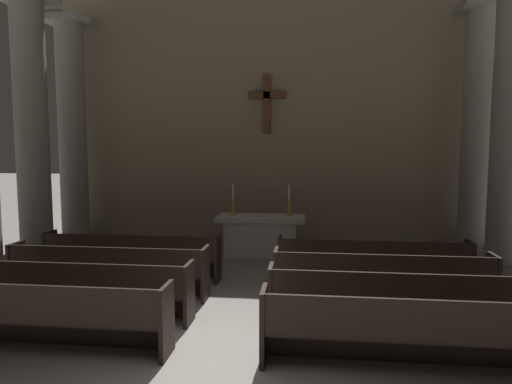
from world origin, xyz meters
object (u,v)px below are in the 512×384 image
(pew_right_row_2, at_px, (394,302))
(pew_left_row_2, at_px, (77,290))
(column_right_third, at_px, (510,132))
(candlestick_right, at_px, (289,206))
(pew_right_row_3, at_px, (382,280))
(pew_right_row_1, at_px, (412,332))
(pew_left_row_1, at_px, (35,315))
(column_right_fourth, at_px, (477,135))
(column_left_third, at_px, (32,134))
(altar, at_px, (261,234))
(pew_right_row_4, at_px, (373,263))
(pew_left_row_3, at_px, (108,271))
(candlestick_left, at_px, (233,205))
(column_left_fourth, at_px, (73,136))
(pew_left_row_4, at_px, (132,256))

(pew_right_row_2, bearing_deg, pew_left_row_2, 180.00)
(column_right_third, xyz_separation_m, candlestick_right, (-4.67, 0.96, -1.76))
(pew_right_row_3, height_order, column_right_third, column_right_third)
(pew_right_row_1, xyz_separation_m, column_right_third, (2.96, 4.68, 2.54))
(pew_left_row_1, xyz_separation_m, column_right_fourth, (7.78, 6.53, 2.54))
(column_left_third, distance_m, column_right_fourth, 10.90)
(pew_left_row_1, height_order, altar, altar)
(pew_right_row_1, bearing_deg, pew_right_row_3, 90.00)
(pew_left_row_2, height_order, pew_right_row_4, same)
(pew_left_row_3, xyz_separation_m, candlestick_left, (1.71, 3.45, 0.79))
(pew_left_row_2, height_order, column_left_fourth, column_left_fourth)
(column_left_fourth, height_order, candlestick_left, column_left_fourth)
(candlestick_left, bearing_deg, pew_right_row_4, -37.04)
(pew_left_row_2, relative_size, altar, 1.65)
(pew_left_row_3, distance_m, candlestick_left, 3.93)
(pew_left_row_4, xyz_separation_m, pew_right_row_1, (4.83, -3.29, 0.00))
(pew_left_row_2, bearing_deg, column_left_third, 129.55)
(pew_left_row_3, relative_size, pew_right_row_4, 1.00)
(pew_left_row_3, xyz_separation_m, pew_right_row_2, (4.83, -1.10, 0.00))
(pew_right_row_1, relative_size, column_right_third, 0.59)
(pew_left_row_4, distance_m, column_left_fourth, 5.07)
(pew_right_row_2, height_order, column_left_third, column_left_third)
(column_left_third, height_order, column_right_third, same)
(pew_left_row_2, bearing_deg, pew_left_row_4, 90.00)
(pew_left_row_3, bearing_deg, pew_left_row_4, 90.00)
(pew_left_row_2, xyz_separation_m, pew_left_row_3, (0.00, 1.10, 0.00))
(column_right_third, height_order, candlestick_left, column_right_third)
(pew_left_row_4, height_order, candlestick_right, candlestick_right)
(pew_left_row_3, relative_size, candlestick_right, 4.66)
(altar, bearing_deg, column_right_fourth, 9.43)
(pew_right_row_3, bearing_deg, column_left_third, 162.30)
(pew_right_row_1, xyz_separation_m, candlestick_right, (-1.71, 5.64, 0.79))
(pew_left_row_1, relative_size, pew_left_row_2, 1.00)
(pew_right_row_3, xyz_separation_m, column_right_third, (2.96, 2.48, 2.54))
(pew_left_row_1, height_order, column_left_fourth, column_left_fourth)
(candlestick_right, bearing_deg, pew_left_row_4, -142.96)
(pew_right_row_4, distance_m, column_right_fourth, 5.07)
(column_left_third, bearing_deg, pew_right_row_2, -24.70)
(pew_right_row_3, distance_m, column_right_third, 4.62)
(pew_left_row_2, relative_size, pew_right_row_2, 1.00)
(pew_left_row_3, bearing_deg, pew_right_row_3, 0.00)
(altar, xyz_separation_m, candlestick_left, (-0.70, 0.00, 0.73))
(pew_right_row_3, relative_size, candlestick_left, 4.66)
(pew_left_row_1, distance_m, column_left_third, 6.09)
(pew_right_row_2, relative_size, column_left_third, 0.59)
(pew_right_row_3, distance_m, candlestick_left, 4.71)
(pew_left_row_1, bearing_deg, pew_right_row_4, 34.28)
(pew_left_row_3, distance_m, column_left_third, 4.62)
(pew_left_row_1, bearing_deg, pew_right_row_2, 12.80)
(pew_right_row_2, xyz_separation_m, candlestick_right, (-1.71, 4.54, 0.79))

